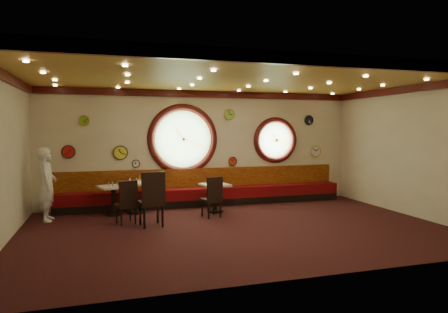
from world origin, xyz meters
TOP-DOWN VIEW (x-y plane):
  - floor at (0.00, 0.00)m, footprint 9.00×6.00m
  - ceiling at (0.00, 0.00)m, footprint 9.00×6.00m
  - wall_back at (0.00, 3.00)m, footprint 9.00×0.02m
  - wall_front at (0.00, -3.00)m, footprint 9.00×0.02m
  - wall_left at (-4.50, 0.00)m, footprint 0.02×6.00m
  - wall_right at (4.50, 0.00)m, footprint 0.02×6.00m
  - molding_back at (0.00, 2.95)m, footprint 9.00×0.10m
  - molding_front at (0.00, -2.95)m, footprint 9.00×0.10m
  - molding_left at (-4.45, 0.00)m, footprint 0.10×6.00m
  - molding_right at (4.45, 0.00)m, footprint 0.10×6.00m
  - banquette_base at (0.00, 2.72)m, footprint 8.00×0.55m
  - banquette_seat at (0.00, 2.72)m, footprint 8.00×0.55m
  - banquette_back at (0.00, 2.94)m, footprint 8.00×0.10m
  - porthole_left_glass at (-0.60, 3.00)m, footprint 1.66×0.02m
  - porthole_left_frame at (-0.60, 2.98)m, footprint 1.98×0.18m
  - porthole_left_ring at (-0.60, 2.95)m, footprint 1.61×0.03m
  - porthole_right_glass at (2.20, 3.00)m, footprint 1.10×0.02m
  - porthole_right_frame at (2.20, 2.98)m, footprint 1.38×0.18m
  - porthole_right_ring at (2.20, 2.95)m, footprint 1.09×0.03m
  - wall_clock_0 at (3.30, 2.96)m, footprint 0.28×0.03m
  - wall_clock_1 at (-1.90, 2.96)m, footprint 0.20×0.03m
  - wall_clock_2 at (-2.30, 2.96)m, footprint 0.36×0.03m
  - wall_clock_3 at (-3.20, 2.96)m, footprint 0.26×0.03m
  - wall_clock_4 at (0.85, 2.96)m, footprint 0.24×0.03m
  - wall_clock_5 at (0.75, 2.96)m, footprint 0.30×0.03m
  - wall_clock_6 at (3.55, 2.96)m, footprint 0.34×0.03m
  - wall_clock_7 at (-3.60, 2.96)m, footprint 0.32×0.03m
  - table_a at (-2.52, 2.15)m, footprint 0.85×0.85m
  - table_b at (-1.97, 2.24)m, footprint 0.90×0.90m
  - table_c at (-0.01, 1.78)m, footprint 0.76×0.76m
  - chair_a at (-2.25, 1.04)m, footprint 0.52×0.52m
  - chair_b at (-1.73, 0.65)m, footprint 0.57×0.57m
  - chair_c at (-0.23, 1.15)m, footprint 0.51×0.51m
  - condiment_a_salt at (-2.62, 2.24)m, footprint 0.03×0.03m
  - condiment_b_salt at (-2.10, 2.32)m, footprint 0.04×0.04m
  - condiment_c_salt at (-0.13, 1.89)m, footprint 0.04×0.04m
  - condiment_a_pepper at (-2.54, 2.07)m, footprint 0.04×0.04m
  - condiment_b_pepper at (-1.95, 2.15)m, footprint 0.04×0.04m
  - condiment_c_pepper at (0.04, 1.77)m, footprint 0.03×0.03m
  - condiment_a_bottle at (-2.39, 2.28)m, footprint 0.05×0.05m
  - condiment_b_bottle at (-1.86, 2.38)m, footprint 0.05×0.05m
  - condiment_c_bottle at (0.12, 1.86)m, footprint 0.05×0.05m
  - waiter at (-4.00, 1.94)m, footprint 0.42×0.63m

SIDE VIEW (x-z plane):
  - floor at x=0.00m, z-range 0.00..0.00m
  - banquette_base at x=0.00m, z-range 0.00..0.20m
  - banquette_seat at x=0.00m, z-range 0.20..0.50m
  - table_c at x=-0.01m, z-range 0.09..0.82m
  - table_a at x=-2.52m, z-range 0.10..0.83m
  - table_b at x=-1.97m, z-range 0.10..0.90m
  - chair_c at x=-0.23m, z-range 0.26..0.87m
  - chair_a at x=-2.25m, z-range 0.26..0.88m
  - chair_b at x=-1.73m, z-range 0.32..1.07m
  - banquette_back at x=0.00m, z-range 0.48..1.02m
  - condiment_c_pepper at x=0.04m, z-range 0.73..0.82m
  - condiment_a_salt at x=-2.62m, z-range 0.73..0.83m
  - condiment_c_salt at x=-0.13m, z-range 0.73..0.84m
  - condiment_a_pepper at x=-2.54m, z-range 0.73..0.84m
  - condiment_c_bottle at x=0.12m, z-range 0.73..0.89m
  - condiment_a_bottle at x=-2.39m, z-range 0.73..0.89m
  - condiment_b_pepper at x=-1.95m, z-range 0.80..0.90m
  - condiment_b_salt at x=-2.10m, z-range 0.80..0.90m
  - waiter at x=-4.00m, z-range 0.00..1.71m
  - condiment_b_bottle at x=-1.86m, z-range 0.80..0.94m
  - wall_clock_1 at x=-1.90m, z-range 1.10..1.30m
  - wall_clock_4 at x=0.85m, z-range 1.08..1.32m
  - wall_clock_6 at x=3.55m, z-range 1.28..1.62m
  - wall_clock_2 at x=-2.30m, z-range 1.32..1.68m
  - wall_clock_7 at x=-3.60m, z-range 1.39..1.71m
  - wall_back at x=0.00m, z-range 0.00..3.20m
  - wall_front at x=0.00m, z-range 0.00..3.20m
  - wall_left at x=-4.50m, z-range 0.00..3.20m
  - wall_right at x=4.50m, z-range 0.00..3.20m
  - porthole_right_ring at x=2.20m, z-range 1.26..2.34m
  - porthole_right_glass at x=2.20m, z-range 1.25..2.35m
  - porthole_right_frame at x=2.20m, z-range 1.11..2.49m
  - porthole_left_glass at x=-0.60m, z-range 1.02..2.68m
  - porthole_left_frame at x=-0.60m, z-range 0.86..2.84m
  - porthole_left_ring at x=-0.60m, z-range 1.04..2.66m
  - wall_clock_3 at x=-3.20m, z-range 2.22..2.48m
  - wall_clock_0 at x=3.30m, z-range 2.26..2.54m
  - wall_clock_5 at x=0.75m, z-range 2.40..2.70m
  - molding_back at x=0.00m, z-range 3.02..3.20m
  - molding_front at x=0.00m, z-range 3.02..3.20m
  - molding_left at x=-4.45m, z-range 3.02..3.20m
  - molding_right at x=4.45m, z-range 3.02..3.20m
  - ceiling at x=0.00m, z-range 3.19..3.21m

